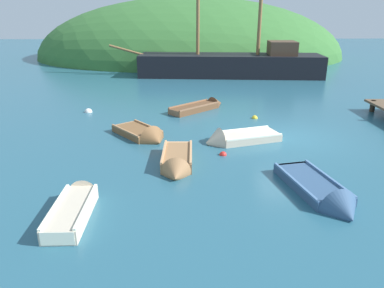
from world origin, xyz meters
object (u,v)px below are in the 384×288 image
rowboat_portside (177,163)px  buoy_yellow (255,118)px  rowboat_near_dock (144,136)px  rowboat_outer_right (76,207)px  sailing_ship (232,68)px  buoy_white (88,112)px  rowboat_center (201,107)px  rowboat_outer_left (235,140)px  rowboat_far (323,195)px  buoy_red (223,155)px

rowboat_portside → buoy_yellow: 7.31m
rowboat_near_dock → buoy_yellow: size_ratio=9.84×
rowboat_outer_right → buoy_yellow: size_ratio=9.77×
sailing_ship → buoy_white: (-9.40, -11.52, -0.67)m
sailing_ship → rowboat_near_dock: 16.97m
sailing_ship → buoy_yellow: size_ratio=57.92×
rowboat_portside → rowboat_center: bearing=172.6°
rowboat_outer_right → rowboat_near_dock: (1.27, 6.21, -0.06)m
rowboat_outer_left → sailing_ship: bearing=-113.9°
rowboat_portside → rowboat_outer_left: rowboat_outer_left is taller
rowboat_far → rowboat_portside: rowboat_far is taller
buoy_yellow → sailing_ship: bearing=88.2°
buoy_yellow → rowboat_portside: bearing=-122.9°
rowboat_near_dock → rowboat_outer_left: bearing=42.3°
rowboat_far → buoy_white: 13.75m
rowboat_portside → rowboat_outer_left: (2.45, 2.56, -0.04)m
rowboat_far → rowboat_outer_right: bearing=-96.9°
rowboat_center → buoy_yellow: (2.71, -1.89, -0.11)m
rowboat_portside → buoy_yellow: size_ratio=9.45×
rowboat_center → buoy_yellow: bearing=-76.8°
buoy_red → rowboat_outer_right: bearing=-137.9°
rowboat_near_dock → buoy_red: size_ratio=10.75×
rowboat_outer_right → buoy_red: size_ratio=10.67×
rowboat_center → rowboat_far: rowboat_far is taller
buoy_red → rowboat_portside: bearing=-149.1°
buoy_red → rowboat_near_dock: bearing=147.3°
rowboat_far → rowboat_near_dock: size_ratio=1.21×
rowboat_near_dock → buoy_red: (3.28, -2.11, -0.08)m
rowboat_portside → buoy_yellow: bearing=148.6°
sailing_ship → rowboat_far: bearing=94.6°
rowboat_portside → buoy_white: (-5.03, 7.56, -0.14)m
buoy_red → rowboat_far: bearing=-53.0°
rowboat_center → rowboat_outer_left: 5.60m
sailing_ship → rowboat_outer_right: bearing=76.6°
rowboat_outer_right → rowboat_far: bearing=-85.7°
buoy_red → buoy_yellow: size_ratio=0.92×
rowboat_portside → rowboat_near_dock: size_ratio=0.96×
buoy_white → buoy_yellow: (8.99, -1.42, 0.00)m
rowboat_near_dock → rowboat_outer_left: 4.00m
rowboat_near_dock → rowboat_outer_left: rowboat_near_dock is taller
rowboat_outer_left → buoy_white: bearing=-51.0°
sailing_ship → rowboat_far: (0.04, -21.52, -0.59)m
rowboat_center → rowboat_far: (3.16, -10.46, -0.02)m
rowboat_portside → rowboat_near_dock: 3.51m
sailing_ship → rowboat_portside: bearing=81.6°
rowboat_center → rowboat_outer_left: rowboat_outer_left is taller
buoy_red → buoy_white: bearing=136.4°
rowboat_center → buoy_yellow: rowboat_center is taller
sailing_ship → buoy_white: sailing_ship is taller
rowboat_portside → buoy_red: rowboat_portside is taller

